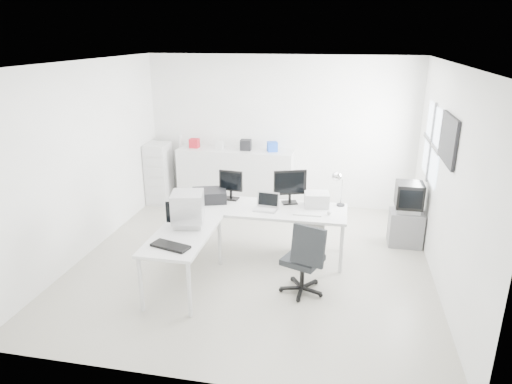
% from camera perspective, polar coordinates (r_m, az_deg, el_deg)
% --- Properties ---
extents(floor, '(5.00, 5.00, 0.01)m').
position_cam_1_polar(floor, '(6.75, -0.33, -8.59)').
color(floor, silver).
rests_on(floor, ground).
extents(ceiling, '(5.00, 5.00, 0.01)m').
position_cam_1_polar(ceiling, '(5.98, -0.39, 15.87)').
color(ceiling, white).
rests_on(ceiling, back_wall).
extents(back_wall, '(5.00, 0.02, 2.80)m').
position_cam_1_polar(back_wall, '(8.61, 3.01, 7.48)').
color(back_wall, white).
rests_on(back_wall, floor).
extents(left_wall, '(0.02, 5.00, 2.80)m').
position_cam_1_polar(left_wall, '(7.14, -20.47, 3.80)').
color(left_wall, white).
rests_on(left_wall, floor).
extents(right_wall, '(0.02, 5.00, 2.80)m').
position_cam_1_polar(right_wall, '(6.24, 22.75, 1.40)').
color(right_wall, white).
rests_on(right_wall, floor).
extents(window, '(0.02, 1.20, 1.10)m').
position_cam_1_polar(window, '(7.33, 21.12, 5.72)').
color(window, white).
rests_on(window, right_wall).
extents(wall_picture, '(0.04, 0.90, 0.60)m').
position_cam_1_polar(wall_picture, '(6.21, 22.91, 6.09)').
color(wall_picture, black).
rests_on(wall_picture, right_wall).
extents(main_desk, '(2.40, 0.80, 0.75)m').
position_cam_1_polar(main_desk, '(6.79, 0.93, -4.90)').
color(main_desk, silver).
rests_on(main_desk, floor).
extents(side_desk, '(0.70, 1.40, 0.75)m').
position_cam_1_polar(side_desk, '(6.04, -9.03, -8.38)').
color(side_desk, silver).
rests_on(side_desk, floor).
extents(drawer_pedestal, '(0.40, 0.50, 0.60)m').
position_cam_1_polar(drawer_pedestal, '(6.79, 6.86, -5.74)').
color(drawer_pedestal, silver).
rests_on(drawer_pedestal, floor).
extents(inkjet_printer, '(0.60, 0.53, 0.18)m').
position_cam_1_polar(inkjet_printer, '(6.90, -5.86, -0.45)').
color(inkjet_printer, black).
rests_on(inkjet_printer, main_desk).
extents(lcd_monitor_small, '(0.39, 0.25, 0.46)m').
position_cam_1_polar(lcd_monitor_small, '(6.91, -3.16, 0.89)').
color(lcd_monitor_small, black).
rests_on(lcd_monitor_small, main_desk).
extents(lcd_monitor_large, '(0.53, 0.35, 0.51)m').
position_cam_1_polar(lcd_monitor_large, '(6.75, 4.27, 0.61)').
color(lcd_monitor_large, black).
rests_on(lcd_monitor_large, main_desk).
extents(laptop, '(0.39, 0.40, 0.24)m').
position_cam_1_polar(laptop, '(6.51, 1.23, -1.32)').
color(laptop, '#B7B7BA').
rests_on(laptop, main_desk).
extents(white_keyboard, '(0.40, 0.13, 0.02)m').
position_cam_1_polar(white_keyboard, '(6.43, 6.42, -2.74)').
color(white_keyboard, silver).
rests_on(white_keyboard, main_desk).
extents(white_mouse, '(0.06, 0.06, 0.06)m').
position_cam_1_polar(white_mouse, '(6.45, 9.13, -2.58)').
color(white_mouse, silver).
rests_on(white_mouse, main_desk).
extents(laser_printer, '(0.39, 0.35, 0.20)m').
position_cam_1_polar(laser_printer, '(6.73, 7.58, -0.91)').
color(laser_printer, silver).
rests_on(laser_printer, main_desk).
extents(desk_lamp, '(0.18, 0.18, 0.53)m').
position_cam_1_polar(desk_lamp, '(6.75, 10.66, 0.43)').
color(desk_lamp, silver).
rests_on(desk_lamp, main_desk).
extents(crt_monitor, '(0.42, 0.42, 0.41)m').
position_cam_1_polar(crt_monitor, '(6.02, -8.51, -2.42)').
color(crt_monitor, '#B7B7BA').
rests_on(crt_monitor, side_desk).
extents(black_keyboard, '(0.51, 0.31, 0.03)m').
position_cam_1_polar(black_keyboard, '(5.54, -10.65, -6.65)').
color(black_keyboard, black).
rests_on(black_keyboard, side_desk).
extents(office_chair, '(0.74, 0.74, 1.00)m').
position_cam_1_polar(office_chair, '(5.82, 5.87, -8.01)').
color(office_chair, '#242729').
rests_on(office_chair, floor).
extents(tv_cabinet, '(0.51, 0.41, 0.55)m').
position_cam_1_polar(tv_cabinet, '(7.51, 18.17, -4.28)').
color(tv_cabinet, slate).
rests_on(tv_cabinet, floor).
extents(crt_tv, '(0.50, 0.48, 0.45)m').
position_cam_1_polar(crt_tv, '(7.34, 18.58, -0.68)').
color(crt_tv, black).
rests_on(crt_tv, tv_cabinet).
extents(sideboard, '(2.18, 0.55, 1.09)m').
position_cam_1_polar(sideboard, '(8.73, -2.54, 1.85)').
color(sideboard, silver).
rests_on(sideboard, floor).
extents(clutter_box_a, '(0.17, 0.16, 0.17)m').
position_cam_1_polar(clutter_box_a, '(8.78, -7.71, 6.06)').
color(clutter_box_a, red).
rests_on(clutter_box_a, sideboard).
extents(clutter_box_b, '(0.16, 0.14, 0.15)m').
position_cam_1_polar(clutter_box_b, '(8.64, -4.55, 5.87)').
color(clutter_box_b, silver).
rests_on(clutter_box_b, sideboard).
extents(clutter_box_c, '(0.20, 0.19, 0.20)m').
position_cam_1_polar(clutter_box_c, '(8.52, -1.29, 5.90)').
color(clutter_box_c, black).
rests_on(clutter_box_c, sideboard).
extents(clutter_box_d, '(0.22, 0.21, 0.18)m').
position_cam_1_polar(clutter_box_d, '(8.43, 2.05, 5.69)').
color(clutter_box_d, blue).
rests_on(clutter_box_d, sideboard).
extents(clutter_bottle, '(0.07, 0.07, 0.22)m').
position_cam_1_polar(clutter_bottle, '(8.92, -9.47, 6.33)').
color(clutter_bottle, silver).
rests_on(clutter_bottle, sideboard).
extents(filing_cabinet, '(0.41, 0.49, 1.18)m').
position_cam_1_polar(filing_cabinet, '(9.00, -12.03, 2.28)').
color(filing_cabinet, silver).
rests_on(filing_cabinet, floor).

